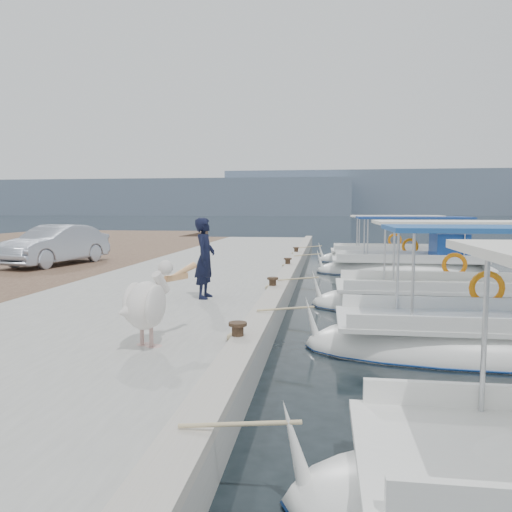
% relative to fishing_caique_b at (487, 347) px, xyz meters
% --- Properties ---
extents(ground, '(400.00, 400.00, 0.00)m').
position_rel_fishing_caique_b_xyz_m(ground, '(-3.76, 1.75, -0.12)').
color(ground, black).
rests_on(ground, ground).
extents(concrete_quay, '(6.00, 40.00, 0.50)m').
position_rel_fishing_caique_b_xyz_m(concrete_quay, '(-6.76, 6.75, 0.13)').
color(concrete_quay, gray).
rests_on(concrete_quay, ground).
extents(quay_curb, '(0.44, 40.00, 0.12)m').
position_rel_fishing_caique_b_xyz_m(quay_curb, '(-3.98, 6.75, 0.44)').
color(quay_curb, '#A6A093').
rests_on(quay_curb, concrete_quay).
extents(cobblestone_strip, '(4.00, 40.00, 0.50)m').
position_rel_fishing_caique_b_xyz_m(cobblestone_strip, '(-11.76, 6.75, 0.13)').
color(cobblestone_strip, '#50372A').
rests_on(cobblestone_strip, ground).
extents(distant_hills, '(330.00, 60.00, 18.00)m').
position_rel_fishing_caique_b_xyz_m(distant_hills, '(25.85, 203.24, 7.49)').
color(distant_hills, slate).
rests_on(distant_hills, ground).
extents(fishing_caique_b, '(6.35, 2.32, 2.83)m').
position_rel_fishing_caique_b_xyz_m(fishing_caique_b, '(0.00, 0.00, 0.00)').
color(fishing_caique_b, white).
rests_on(fishing_caique_b, ground).
extents(fishing_caique_c, '(7.15, 2.52, 2.83)m').
position_rel_fishing_caique_b_xyz_m(fishing_caique_c, '(0.40, 4.00, -0.00)').
color(fishing_caique_c, white).
rests_on(fishing_caique_c, ground).
extents(fishing_caique_d, '(7.01, 2.30, 2.83)m').
position_rel_fishing_caique_b_xyz_m(fishing_caique_d, '(0.43, 10.94, 0.07)').
color(fishing_caique_d, white).
rests_on(fishing_caique_d, ground).
extents(fishing_caique_e, '(6.92, 2.16, 2.83)m').
position_rel_fishing_caique_b_xyz_m(fishing_caique_e, '(0.28, 15.27, -0.00)').
color(fishing_caique_e, white).
rests_on(fishing_caique_e, ground).
extents(mooring_bollards, '(0.28, 20.28, 0.33)m').
position_rel_fishing_caique_b_xyz_m(mooring_bollards, '(-4.11, 3.25, 0.57)').
color(mooring_bollards, black).
rests_on(mooring_bollards, concrete_quay).
extents(pelican, '(0.95, 1.58, 1.24)m').
position_rel_fishing_caique_b_xyz_m(pelican, '(-5.41, -2.04, 1.02)').
color(pelican, tan).
rests_on(pelican, concrete_quay).
extents(fisherman, '(0.47, 0.69, 1.83)m').
position_rel_fishing_caique_b_xyz_m(fisherman, '(-5.52, 1.96, 1.29)').
color(fisherman, black).
rests_on(fisherman, concrete_quay).
extents(parked_car, '(2.41, 4.61, 1.45)m').
position_rel_fishing_caique_b_xyz_m(parked_car, '(-12.56, 7.89, 1.10)').
color(parked_car, '#A0A8B7').
rests_on(parked_car, cobblestone_strip).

